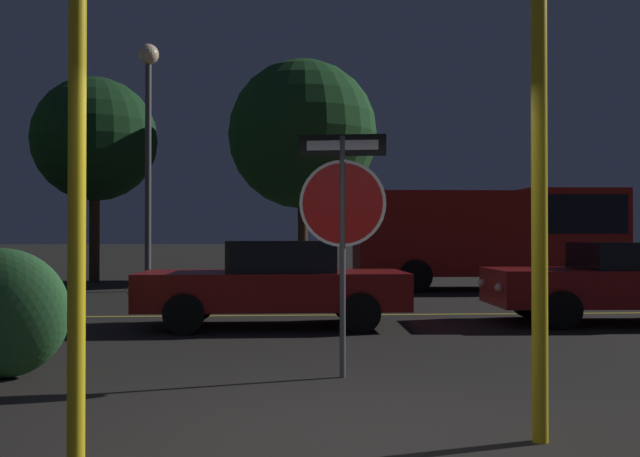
{
  "coord_description": "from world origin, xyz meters",
  "views": [
    {
      "loc": [
        -0.28,
        -4.99,
        1.42
      ],
      "look_at": [
        0.38,
        5.5,
        1.54
      ],
      "focal_mm": 40.0,
      "sensor_mm": 36.0,
      "label": 1
    }
  ],
  "objects_px": {
    "stop_sign": "(343,205)",
    "delivery_truck": "(495,232)",
    "tree_2": "(95,140)",
    "hedge_bush_1": "(1,313)",
    "passing_car_2": "(275,283)",
    "yellow_pole_right": "(539,185)",
    "passing_car_3": "(629,282)",
    "yellow_pole_left": "(77,202)",
    "street_lamp": "(148,114)",
    "tree_0": "(303,135)"
  },
  "relations": [
    {
      "from": "tree_2",
      "to": "stop_sign",
      "type": "bearing_deg",
      "value": -67.78
    },
    {
      "from": "yellow_pole_right",
      "to": "passing_car_2",
      "type": "relative_size",
      "value": 0.84
    },
    {
      "from": "passing_car_3",
      "to": "street_lamp",
      "type": "bearing_deg",
      "value": 53.5
    },
    {
      "from": "tree_2",
      "to": "delivery_truck",
      "type": "bearing_deg",
      "value": -17.96
    },
    {
      "from": "hedge_bush_1",
      "to": "street_lamp",
      "type": "height_order",
      "value": "street_lamp"
    },
    {
      "from": "yellow_pole_left",
      "to": "passing_car_2",
      "type": "distance_m",
      "value": 6.93
    },
    {
      "from": "passing_car_2",
      "to": "tree_0",
      "type": "height_order",
      "value": "tree_0"
    },
    {
      "from": "delivery_truck",
      "to": "hedge_bush_1",
      "type": "bearing_deg",
      "value": -35.22
    },
    {
      "from": "hedge_bush_1",
      "to": "passing_car_2",
      "type": "xyz_separation_m",
      "value": [
        2.74,
        3.95,
        0.03
      ]
    },
    {
      "from": "passing_car_3",
      "to": "tree_0",
      "type": "relative_size",
      "value": 0.65
    },
    {
      "from": "passing_car_3",
      "to": "delivery_truck",
      "type": "height_order",
      "value": "delivery_truck"
    },
    {
      "from": "street_lamp",
      "to": "tree_0",
      "type": "bearing_deg",
      "value": 45.64
    },
    {
      "from": "stop_sign",
      "to": "yellow_pole_left",
      "type": "relative_size",
      "value": 0.75
    },
    {
      "from": "delivery_truck",
      "to": "tree_0",
      "type": "xyz_separation_m",
      "value": [
        -5.07,
        4.15,
        3.19
      ]
    },
    {
      "from": "yellow_pole_left",
      "to": "hedge_bush_1",
      "type": "distance_m",
      "value": 3.34
    },
    {
      "from": "passing_car_2",
      "to": "passing_car_3",
      "type": "distance_m",
      "value": 5.85
    },
    {
      "from": "yellow_pole_right",
      "to": "tree_2",
      "type": "xyz_separation_m",
      "value": [
        -7.51,
        17.9,
        2.69
      ]
    },
    {
      "from": "passing_car_3",
      "to": "delivery_truck",
      "type": "bearing_deg",
      "value": 1.56
    },
    {
      "from": "yellow_pole_left",
      "to": "yellow_pole_right",
      "type": "bearing_deg",
      "value": 5.93
    },
    {
      "from": "yellow_pole_right",
      "to": "hedge_bush_1",
      "type": "height_order",
      "value": "yellow_pole_right"
    },
    {
      "from": "yellow_pole_right",
      "to": "hedge_bush_1",
      "type": "relative_size",
      "value": 2.63
    },
    {
      "from": "passing_car_3",
      "to": "tree_0",
      "type": "bearing_deg",
      "value": 25.38
    },
    {
      "from": "street_lamp",
      "to": "hedge_bush_1",
      "type": "bearing_deg",
      "value": -87.13
    },
    {
      "from": "hedge_bush_1",
      "to": "passing_car_3",
      "type": "relative_size",
      "value": 0.29
    },
    {
      "from": "tree_0",
      "to": "hedge_bush_1",
      "type": "bearing_deg",
      "value": -102.96
    },
    {
      "from": "stop_sign",
      "to": "street_lamp",
      "type": "xyz_separation_m",
      "value": [
        -4.0,
        11.64,
        2.89
      ]
    },
    {
      "from": "stop_sign",
      "to": "delivery_truck",
      "type": "bearing_deg",
      "value": 76.09
    },
    {
      "from": "stop_sign",
      "to": "passing_car_2",
      "type": "xyz_separation_m",
      "value": [
        -0.69,
        4.1,
        -1.06
      ]
    },
    {
      "from": "yellow_pole_left",
      "to": "street_lamp",
      "type": "bearing_deg",
      "value": 98.31
    },
    {
      "from": "yellow_pole_right",
      "to": "delivery_truck",
      "type": "bearing_deg",
      "value": 73.74
    },
    {
      "from": "hedge_bush_1",
      "to": "tree_2",
      "type": "bearing_deg",
      "value": 100.76
    },
    {
      "from": "delivery_truck",
      "to": "tree_2",
      "type": "distance_m",
      "value": 12.57
    },
    {
      "from": "yellow_pole_right",
      "to": "passing_car_3",
      "type": "relative_size",
      "value": 0.76
    },
    {
      "from": "tree_2",
      "to": "hedge_bush_1",
      "type": "bearing_deg",
      "value": -79.24
    },
    {
      "from": "yellow_pole_left",
      "to": "passing_car_2",
      "type": "height_order",
      "value": "yellow_pole_left"
    },
    {
      "from": "hedge_bush_1",
      "to": "passing_car_2",
      "type": "distance_m",
      "value": 4.8
    },
    {
      "from": "hedge_bush_1",
      "to": "stop_sign",
      "type": "bearing_deg",
      "value": -2.57
    },
    {
      "from": "tree_2",
      "to": "passing_car_2",
      "type": "bearing_deg",
      "value": -63.69
    },
    {
      "from": "passing_car_3",
      "to": "stop_sign",
      "type": "bearing_deg",
      "value": 131.84
    },
    {
      "from": "stop_sign",
      "to": "yellow_pole_right",
      "type": "relative_size",
      "value": 0.69
    },
    {
      "from": "yellow_pole_left",
      "to": "street_lamp",
      "type": "height_order",
      "value": "street_lamp"
    },
    {
      "from": "hedge_bush_1",
      "to": "tree_0",
      "type": "bearing_deg",
      "value": 77.04
    },
    {
      "from": "stop_sign",
      "to": "yellow_pole_right",
      "type": "height_order",
      "value": "yellow_pole_right"
    },
    {
      "from": "yellow_pole_right",
      "to": "street_lamp",
      "type": "relative_size",
      "value": 0.55
    },
    {
      "from": "stop_sign",
      "to": "yellow_pole_left",
      "type": "height_order",
      "value": "yellow_pole_left"
    },
    {
      "from": "delivery_truck",
      "to": "stop_sign",
      "type": "bearing_deg",
      "value": -22.53
    },
    {
      "from": "yellow_pole_right",
      "to": "tree_0",
      "type": "height_order",
      "value": "tree_0"
    },
    {
      "from": "street_lamp",
      "to": "stop_sign",
      "type": "bearing_deg",
      "value": -71.01
    },
    {
      "from": "passing_car_3",
      "to": "tree_2",
      "type": "bearing_deg",
      "value": 47.93
    },
    {
      "from": "yellow_pole_left",
      "to": "hedge_bush_1",
      "type": "height_order",
      "value": "yellow_pole_left"
    }
  ]
}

